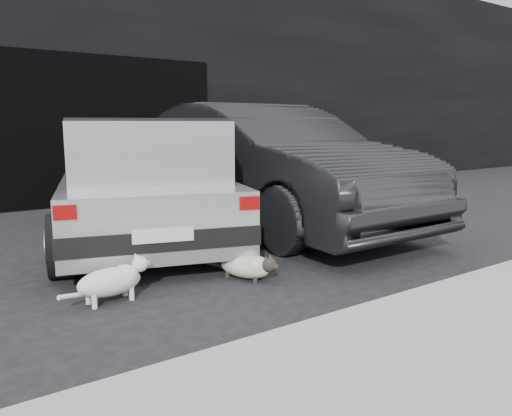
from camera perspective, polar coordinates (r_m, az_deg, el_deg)
ground at (r=5.45m, az=-12.50°, el=-5.69°), size 80.00×80.00×0.00m
building_facade at (r=11.33m, az=-20.22°, el=14.52°), size 34.00×4.00×5.00m
garage_opening at (r=9.35m, az=-16.57°, el=8.50°), size 4.00×0.10×2.60m
curb at (r=3.99m, az=16.86°, el=-10.72°), size 18.00×0.25×0.12m
silver_hatchback at (r=6.18m, az=-13.01°, el=3.66°), size 2.86×4.33×1.47m
second_car at (r=6.98m, az=0.90°, el=4.92°), size 1.81×5.15×1.69m
cat_siamese at (r=4.61m, az=-0.78°, el=-6.71°), size 0.44×0.72×0.27m
cat_white at (r=4.21m, az=-15.93°, el=-7.91°), size 0.78×0.29×0.36m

